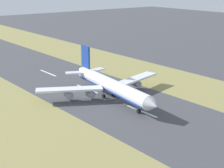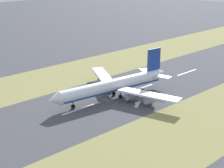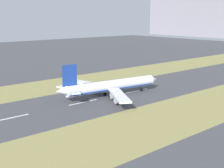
% 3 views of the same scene
% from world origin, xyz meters
% --- Properties ---
extents(ground_plane, '(800.00, 800.00, 0.00)m').
position_xyz_m(ground_plane, '(0.00, 0.00, 0.00)').
color(ground_plane, '#424247').
extents(grass_median_west, '(40.00, 600.00, 0.01)m').
position_xyz_m(grass_median_west, '(-45.00, 0.00, 0.00)').
color(grass_median_west, olive).
rests_on(grass_median_west, ground).
extents(grass_median_east, '(40.00, 600.00, 0.01)m').
position_xyz_m(grass_median_east, '(45.00, 0.00, 0.00)').
color(grass_median_east, olive).
rests_on(grass_median_east, ground).
extents(centreline_dash_near, '(1.20, 18.00, 0.01)m').
position_xyz_m(centreline_dash_near, '(0.00, -63.72, 0.01)').
color(centreline_dash_near, silver).
rests_on(centreline_dash_near, ground).
extents(centreline_dash_mid, '(1.20, 18.00, 0.01)m').
position_xyz_m(centreline_dash_mid, '(0.00, -23.72, 0.01)').
color(centreline_dash_mid, silver).
rests_on(centreline_dash_mid, ground).
extents(centreline_dash_far, '(1.20, 18.00, 0.01)m').
position_xyz_m(centreline_dash_far, '(0.00, 16.28, 0.01)').
color(centreline_dash_far, silver).
rests_on(centreline_dash_far, ground).
extents(airplane_main_jet, '(63.63, 67.16, 20.20)m').
position_xyz_m(airplane_main_jet, '(-0.32, -5.61, 6.02)').
color(airplane_main_jet, silver).
rests_on(airplane_main_jet, ground).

